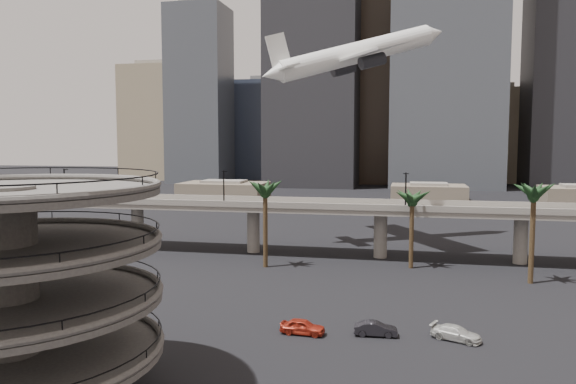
% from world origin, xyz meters
% --- Properties ---
extents(parking_ramp, '(22.20, 22.20, 17.35)m').
position_xyz_m(parking_ramp, '(-13.00, -4.00, 9.84)').
color(parking_ramp, '#494744').
rests_on(parking_ramp, ground).
extents(overpass, '(130.00, 9.30, 14.70)m').
position_xyz_m(overpass, '(0.00, 55.00, 7.34)').
color(overpass, slate).
rests_on(overpass, ground).
extents(palm_trees, '(54.40, 18.40, 14.00)m').
position_xyz_m(palm_trees, '(21.48, 47.47, 11.30)').
color(palm_trees, '#4A381F').
rests_on(palm_trees, ground).
extents(low_buildings, '(135.00, 27.50, 6.80)m').
position_xyz_m(low_buildings, '(6.89, 142.30, 2.86)').
color(low_buildings, brown).
rests_on(low_buildings, ground).
extents(skyline, '(269.00, 86.00, 126.49)m').
position_xyz_m(skyline, '(15.11, 217.08, 46.28)').
color(skyline, '#85795C').
rests_on(skyline, ground).
extents(airborne_jet, '(34.64, 32.36, 13.86)m').
position_xyz_m(airborne_jet, '(5.33, 68.82, 35.71)').
color(airborne_jet, white).
rests_on(airborne_jet, ground).
extents(car_a, '(4.66, 2.13, 1.55)m').
position_xyz_m(car_a, '(5.19, 15.48, 0.77)').
color(car_a, '#AD2A18').
rests_on(car_a, ground).
extents(car_b, '(4.44, 1.83, 1.43)m').
position_xyz_m(car_b, '(12.44, 16.53, 0.71)').
color(car_b, black).
rests_on(car_b, ground).
extents(car_c, '(5.27, 3.72, 1.42)m').
position_xyz_m(car_c, '(20.22, 16.92, 0.71)').
color(car_c, '#BBBBB6').
rests_on(car_c, ground).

